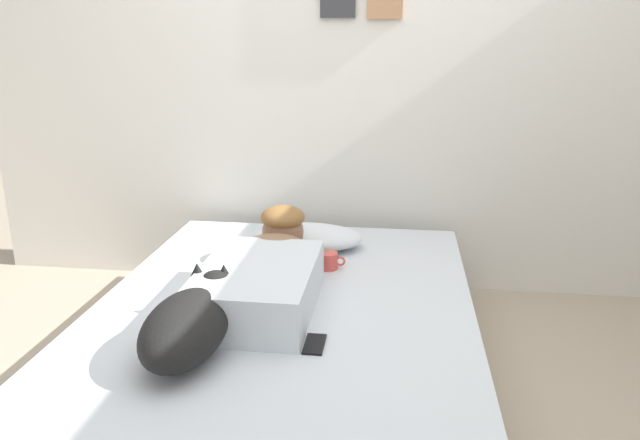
{
  "coord_description": "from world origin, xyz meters",
  "views": [
    {
      "loc": [
        0.22,
        -1.89,
        1.38
      ],
      "look_at": [
        -0.1,
        0.55,
        0.63
      ],
      "focal_mm": 34.04,
      "sensor_mm": 36.0,
      "label": 1
    }
  ],
  "objects_px": {
    "bed": "(285,347)",
    "cell_phone": "(315,344)",
    "pillow": "(310,237)",
    "dog": "(190,322)",
    "coffee_cup": "(328,261)",
    "person_lying": "(266,270)"
  },
  "relations": [
    {
      "from": "bed",
      "to": "cell_phone",
      "type": "height_order",
      "value": "cell_phone"
    },
    {
      "from": "pillow",
      "to": "cell_phone",
      "type": "relative_size",
      "value": 3.71
    },
    {
      "from": "pillow",
      "to": "cell_phone",
      "type": "distance_m",
      "value": 0.99
    },
    {
      "from": "dog",
      "to": "coffee_cup",
      "type": "height_order",
      "value": "dog"
    },
    {
      "from": "dog",
      "to": "cell_phone",
      "type": "height_order",
      "value": "dog"
    },
    {
      "from": "dog",
      "to": "coffee_cup",
      "type": "distance_m",
      "value": 0.88
    },
    {
      "from": "coffee_cup",
      "to": "cell_phone",
      "type": "relative_size",
      "value": 0.89
    },
    {
      "from": "person_lying",
      "to": "coffee_cup",
      "type": "height_order",
      "value": "person_lying"
    },
    {
      "from": "bed",
      "to": "coffee_cup",
      "type": "distance_m",
      "value": 0.47
    },
    {
      "from": "pillow",
      "to": "coffee_cup",
      "type": "height_order",
      "value": "pillow"
    },
    {
      "from": "dog",
      "to": "cell_phone",
      "type": "distance_m",
      "value": 0.42
    },
    {
      "from": "person_lying",
      "to": "dog",
      "type": "xyz_separation_m",
      "value": [
        -0.15,
        -0.48,
        -0.0
      ]
    },
    {
      "from": "person_lying",
      "to": "dog",
      "type": "bearing_deg",
      "value": -107.41
    },
    {
      "from": "pillow",
      "to": "coffee_cup",
      "type": "xyz_separation_m",
      "value": [
        0.12,
        -0.27,
        -0.02
      ]
    },
    {
      "from": "bed",
      "to": "dog",
      "type": "xyz_separation_m",
      "value": [
        -0.24,
        -0.41,
        0.29
      ]
    },
    {
      "from": "dog",
      "to": "coffee_cup",
      "type": "bearing_deg",
      "value": 65.5
    },
    {
      "from": "pillow",
      "to": "bed",
      "type": "bearing_deg",
      "value": -90.24
    },
    {
      "from": "person_lying",
      "to": "coffee_cup",
      "type": "distance_m",
      "value": 0.39
    },
    {
      "from": "person_lying",
      "to": "bed",
      "type": "bearing_deg",
      "value": -39.86
    },
    {
      "from": "person_lying",
      "to": "cell_phone",
      "type": "bearing_deg",
      "value": -57.16
    },
    {
      "from": "bed",
      "to": "person_lying",
      "type": "relative_size",
      "value": 2.27
    },
    {
      "from": "coffee_cup",
      "to": "cell_phone",
      "type": "distance_m",
      "value": 0.71
    }
  ]
}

